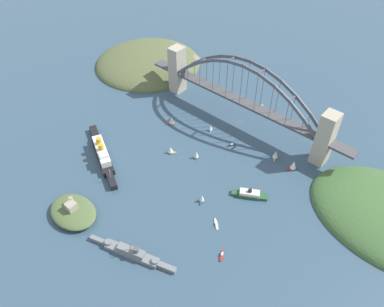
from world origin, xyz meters
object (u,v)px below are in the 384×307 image
small_boat_8 (196,155)px  seaplane_taxiing_near_bridge (259,108)px  small_boat_4 (216,224)px  small_boat_0 (171,150)px  naval_cruiser (132,253)px  small_boat_1 (172,120)px  small_boat_5 (211,128)px  small_boat_9 (293,165)px  harbor_ferry_steamer (250,194)px  small_boat_2 (231,145)px  small_boat_3 (275,154)px  small_boat_7 (222,255)px  harbor_arch_bridge (243,99)px  ocean_liner (102,153)px  small_boat_6 (202,198)px  fort_island_mid_harbor (73,211)px

small_boat_8 → seaplane_taxiing_near_bridge: bearing=-90.7°
small_boat_4 → small_boat_8: small_boat_8 is taller
seaplane_taxiing_near_bridge → small_boat_0: (25.08, 118.39, 2.33)m
naval_cruiser → small_boat_1: naval_cruiser is taller
small_boat_4 → small_boat_5: bearing=-48.5°
small_boat_4 → small_boat_9: bearing=-98.1°
small_boat_4 → small_boat_9: size_ratio=0.88×
harbor_ferry_steamer → small_boat_2: (51.93, -42.69, -1.70)m
naval_cruiser → seaplane_taxiing_near_bridge: 223.01m
small_boat_3 → small_boat_7: small_boat_3 is taller
harbor_arch_bridge → small_boat_9: size_ratio=22.68×
small_boat_1 → small_boat_8: 59.01m
small_boat_0 → harbor_arch_bridge: bearing=-104.4°
ocean_liner → small_boat_3: (-126.57, -109.81, -0.77)m
small_boat_1 → small_boat_3: 115.22m
small_boat_7 → small_boat_8: small_boat_8 is taller
harbor_ferry_steamer → small_boat_9: bearing=-101.7°
harbor_ferry_steamer → seaplane_taxiing_near_bridge: harbor_ferry_steamer is taller
naval_cruiser → small_boat_6: size_ratio=8.03×
harbor_ferry_steamer → small_boat_6: bearing=49.4°
harbor_arch_bridge → fort_island_mid_harbor: size_ratio=5.50×
small_boat_0 → small_boat_6: small_boat_0 is taller
small_boat_3 → small_boat_5: small_boat_3 is taller
seaplane_taxiing_near_bridge → small_boat_9: (-76.74, 58.56, 2.95)m
seaplane_taxiing_near_bridge → small_boat_1: small_boat_1 is taller
small_boat_7 → small_boat_9: bearing=-86.5°
small_boat_6 → small_boat_8: bearing=-44.3°
harbor_ferry_steamer → fort_island_mid_harbor: bearing=49.1°
seaplane_taxiing_near_bridge → harbor_ferry_steamer: bearing=120.1°
naval_cruiser → small_boat_7: bearing=-139.2°
small_boat_2 → small_boat_0: bearing=51.2°
harbor_arch_bridge → harbor_ferry_steamer: bearing=130.3°
small_boat_0 → small_boat_5: bearing=-98.1°
harbor_arch_bridge → small_boat_0: (22.11, 86.05, -25.00)m
ocean_liner → small_boat_7: bearing=176.4°
small_boat_1 → small_boat_9: size_ratio=0.96×
small_boat_4 → small_boat_7: (-21.17, 19.80, 0.23)m
ocean_liner → small_boat_7: ocean_liner is taller
small_boat_1 → small_boat_9: bearing=-168.9°
small_boat_0 → small_boat_1: (30.65, -33.85, 0.46)m
small_boat_1 → small_boat_0: bearing=132.2°
ocean_liner → small_boat_3: size_ratio=8.44×
fort_island_mid_harbor → small_boat_1: bearing=-81.0°
naval_cruiser → small_boat_1: (88.09, -136.11, 1.77)m
small_boat_8 → small_boat_0: bearing=25.1°
small_boat_5 → small_boat_6: 97.00m
small_boat_7 → small_boat_0: bearing=-27.9°
ocean_liner → small_boat_1: size_ratio=8.27×
harbor_arch_bridge → small_boat_5: harbor_arch_bridge is taller
harbor_ferry_steamer → fort_island_mid_harbor: fort_island_mid_harbor is taller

